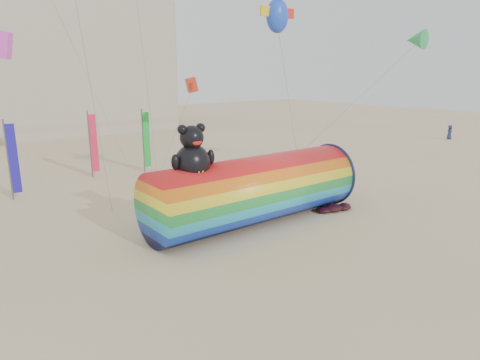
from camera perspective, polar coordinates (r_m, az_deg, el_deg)
ground at (r=22.31m, az=1.36°, el=-6.93°), size 160.00×160.00×0.00m
windsock_assembly at (r=23.24m, az=2.07°, el=-1.08°), size 12.55×3.82×5.78m
kite_handler at (r=26.91m, az=8.23°, el=-1.53°), size 0.65×0.49×1.63m
fabric_bundle at (r=26.20m, az=12.53°, el=-3.63°), size 2.62×1.35×0.41m
festival_banners at (r=33.89m, az=-19.47°, el=4.21°), size 10.94×3.05×5.20m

